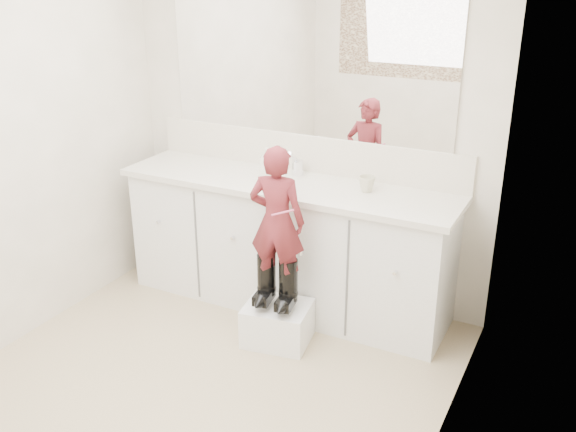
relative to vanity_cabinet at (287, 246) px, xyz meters
The scene contains 15 objects.
floor 1.30m from the vanity_cabinet, 90.00° to the right, with size 3.00×3.00×0.00m, color #998764.
wall_back 0.82m from the vanity_cabinet, 90.00° to the left, with size 2.60×2.60×0.00m, color #BCB4A1.
wall_right 1.95m from the vanity_cabinet, 43.30° to the right, with size 3.00×3.00×0.00m, color #BCB4A1.
vanity_cabinet is the anchor object (origin of this frame).
countertop 0.45m from the vanity_cabinet, 90.00° to the right, with size 2.28×0.58×0.04m, color beige.
backsplash 0.64m from the vanity_cabinet, 90.00° to the left, with size 2.28×0.03×0.25m, color beige.
mirror 1.24m from the vanity_cabinet, 90.00° to the left, with size 2.00×0.02×1.00m, color white.
faucet 0.54m from the vanity_cabinet, 90.00° to the left, with size 0.08×0.08×0.10m, color silver.
cup 0.74m from the vanity_cabinet, ahead, with size 0.11×0.11×0.10m, color beige.
soap_bottle 0.59m from the vanity_cabinet, 161.56° to the left, with size 0.08×0.08×0.18m, color beige.
step_stool 0.59m from the vanity_cabinet, 69.79° to the right, with size 0.39×0.33×0.25m, color white.
boot_left 0.49m from the vanity_cabinet, 78.10° to the right, with size 0.12×0.22×0.33m, color black, non-canonical shape.
boot_right 0.54m from the vanity_cabinet, 62.23° to the right, with size 0.12×0.22×0.33m, color black, non-canonical shape.
toddler 0.64m from the vanity_cabinet, 69.76° to the right, with size 0.34×0.22×0.92m, color #9A2F3A.
toothbrush 0.76m from the vanity_cabinet, 65.41° to the right, with size 0.01×0.01×0.14m, color #DB557D.
Camera 1 is at (1.81, -2.30, 2.23)m, focal length 40.00 mm.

